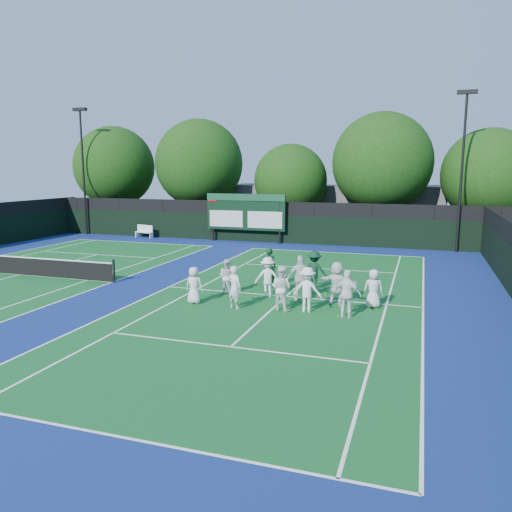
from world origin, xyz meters
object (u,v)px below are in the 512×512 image
(bench, at_px, (145,231))
(scoreboard, at_px, (245,212))
(coach_left, at_px, (269,268))
(tennis_net, at_px, (19,265))

(bench, bearing_deg, scoreboard, 1.46)
(bench, distance_m, coach_left, 19.27)
(coach_left, bearing_deg, bench, -59.33)
(tennis_net, bearing_deg, coach_left, 5.91)
(scoreboard, distance_m, coach_left, 14.54)
(scoreboard, distance_m, tennis_net, 16.26)
(scoreboard, height_order, bench, scoreboard)
(bench, bearing_deg, coach_left, -42.62)
(tennis_net, relative_size, coach_left, 6.09)
(tennis_net, bearing_deg, bench, 95.37)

